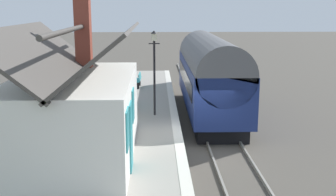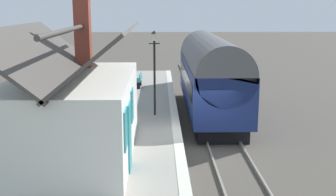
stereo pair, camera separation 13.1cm
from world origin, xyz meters
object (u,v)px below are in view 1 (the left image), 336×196
Objects in this scene: station_building at (75,112)px; bench_platform_end at (129,97)px; planter_by_door at (100,83)px; planter_corner_building at (126,106)px; bench_near_building at (138,80)px; lamp_post_platform at (154,57)px; train at (210,75)px.

station_building is 7.20m from bench_platform_end.
planter_by_door is 0.82× the size of planter_corner_building.
bench_near_building is 7.18m from lamp_post_platform.
station_building is at bearing 165.56° from planter_corner_building.
station_building is 5.31m from planter_corner_building.
train is 15.70× the size of planter_by_door.
lamp_post_platform reaches higher than planter_by_door.
planter_corner_building is at bearing 179.55° from bench_platform_end.
bench_platform_end is at bearing -10.62° from station_building.
planter_by_door is 0.18× the size of lamp_post_platform.
planter_corner_building is (5.05, -1.30, -1.01)m from station_building.
station_building is 5.93m from lamp_post_platform.
train is at bearing -115.56° from planter_by_door.
bench_near_building is 6.89m from planter_corner_building.
station_building is 10.60× the size of planter_by_door.
lamp_post_platform is (-3.42, 2.99, 1.41)m from train.
bench_near_building reaches higher than planter_by_door.
lamp_post_platform is (5.18, -2.63, 1.20)m from station_building.
planter_corner_building is at bearing 129.45° from train.
bench_near_building reaches higher than planter_corner_building.
bench_near_building is 2.33m from planter_by_door.
bench_platform_end is (-4.92, 0.26, 0.00)m from bench_near_building.
train is at bearing -129.44° from bench_near_building.
bench_platform_end is at bearing 35.68° from lamp_post_platform.
train reaches higher than planter_by_door.
planter_by_door is at bearing 17.17° from planter_corner_building.
bench_platform_end is 2.00× the size of planter_by_door.
station_building reaches higher than lamp_post_platform.
lamp_post_platform reaches higher than train.
train is 10.28m from station_building.
planter_by_door is (-0.29, 2.31, -0.11)m from bench_near_building.
lamp_post_platform is at bearing -84.08° from planter_corner_building.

